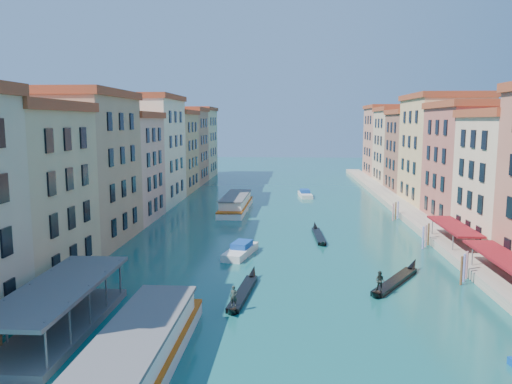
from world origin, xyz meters
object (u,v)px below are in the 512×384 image
vaporetto_stop (61,313)px  vaporetto_near (138,352)px  vaporetto_far (236,203)px  gondola_fore (243,291)px  gondola_right (394,280)px

vaporetto_stop → vaporetto_near: bearing=-37.4°
vaporetto_far → gondola_fore: bearing=-81.7°
vaporetto_stop → gondola_right: vaporetto_stop is taller
vaporetto_near → gondola_right: (20.12, 18.75, -0.86)m
vaporetto_stop → vaporetto_far: 53.65m
vaporetto_stop → vaporetto_far: (8.09, 53.04, -0.17)m
gondola_fore → gondola_right: size_ratio=1.08×
vaporetto_far → gondola_fore: vaporetto_far is taller
vaporetto_near → gondola_fore: 15.70m
vaporetto_near → gondola_right: bearing=43.7°
vaporetto_stop → vaporetto_far: bearing=81.3°
vaporetto_far → gondola_fore: 44.65m
vaporetto_stop → gondola_fore: (13.28, 8.71, -1.03)m
vaporetto_stop → vaporetto_near: (7.85, -6.00, -0.09)m
vaporetto_near → gondola_fore: size_ratio=1.65×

